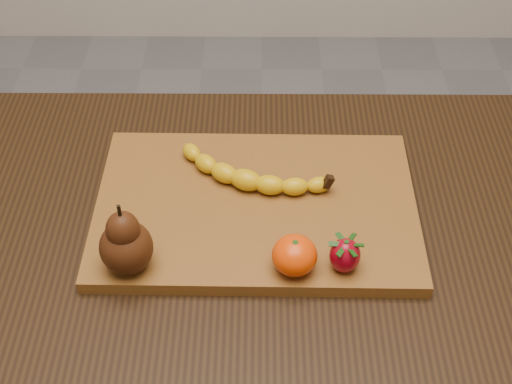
{
  "coord_description": "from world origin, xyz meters",
  "views": [
    {
      "loc": [
        -0.01,
        -0.64,
        1.49
      ],
      "look_at": [
        -0.01,
        0.07,
        0.8
      ],
      "focal_mm": 50.0,
      "sensor_mm": 36.0,
      "label": 1
    }
  ],
  "objects_px": {
    "mandarin": "(295,255)",
    "pear": "(124,237)",
    "table": "(263,293)",
    "cutting_board": "(256,207)"
  },
  "relations": [
    {
      "from": "table",
      "to": "pear",
      "type": "xyz_separation_m",
      "value": [
        -0.17,
        -0.05,
        0.17
      ]
    },
    {
      "from": "cutting_board",
      "to": "mandarin",
      "type": "bearing_deg",
      "value": -66.9
    },
    {
      "from": "pear",
      "to": "cutting_board",
      "type": "bearing_deg",
      "value": 35.4
    },
    {
      "from": "table",
      "to": "cutting_board",
      "type": "distance_m",
      "value": 0.13
    },
    {
      "from": "table",
      "to": "mandarin",
      "type": "relative_size",
      "value": 17.15
    },
    {
      "from": "table",
      "to": "cutting_board",
      "type": "relative_size",
      "value": 2.22
    },
    {
      "from": "table",
      "to": "mandarin",
      "type": "xyz_separation_m",
      "value": [
        0.04,
        -0.05,
        0.14
      ]
    },
    {
      "from": "cutting_board",
      "to": "pear",
      "type": "height_order",
      "value": "pear"
    },
    {
      "from": "pear",
      "to": "mandarin",
      "type": "bearing_deg",
      "value": -0.99
    },
    {
      "from": "mandarin",
      "to": "pear",
      "type": "bearing_deg",
      "value": 179.01
    }
  ]
}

